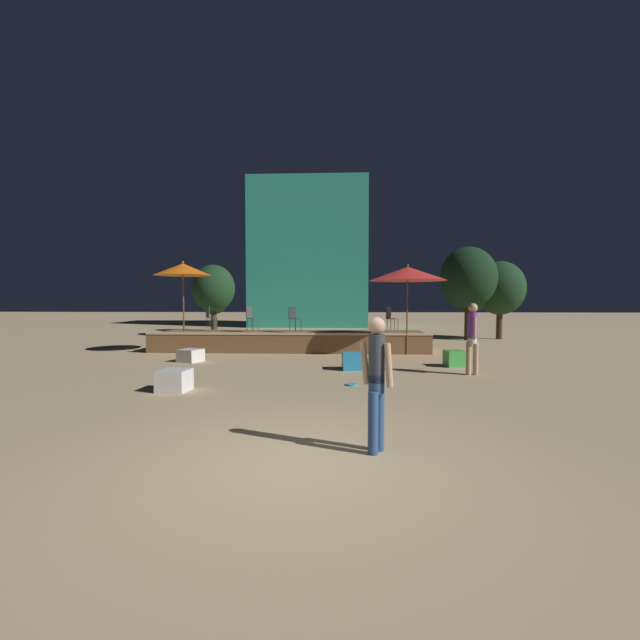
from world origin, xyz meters
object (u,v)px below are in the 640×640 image
cube_seat_1 (174,380)px  bistro_chair_2 (210,315)px  bistro_chair_0 (251,316)px  background_tree_0 (500,288)px  frisbee_disc (351,384)px  background_tree_2 (214,288)px  background_tree_4 (468,278)px  bistro_chair_3 (294,316)px  cube_seat_2 (191,355)px  background_tree_1 (213,297)px  background_tree_3 (470,289)px  person_1 (472,335)px  bistro_chair_1 (391,316)px  person_0 (376,380)px  patio_umbrella_1 (408,274)px  patio_umbrella_0 (183,270)px  cube_seat_0 (454,358)px  cube_seat_3 (352,361)px

cube_seat_1 → bistro_chair_2: 8.44m
bistro_chair_0 → background_tree_0: size_ratio=0.24×
frisbee_disc → background_tree_2: (-6.79, 12.39, 2.47)m
bistro_chair_2 → bistro_chair_0: bearing=-145.4°
bistro_chair_0 → background_tree_4: size_ratio=0.21×
bistro_chair_3 → cube_seat_1: bearing=-155.8°
cube_seat_2 → frisbee_disc: cube_seat_2 is taller
background_tree_1 → background_tree_3: size_ratio=0.88×
cube_seat_1 → background_tree_1: background_tree_1 is taller
background_tree_1 → person_1: bearing=-52.6°
cube_seat_2 → frisbee_disc: bearing=-35.0°
bistro_chair_1 → frisbee_disc: bearing=-160.0°
cube_seat_2 → bistro_chair_2: bistro_chair_2 is taller
cube_seat_1 → bistro_chair_0: size_ratio=0.71×
cube_seat_2 → background_tree_3: background_tree_3 is taller
person_0 → background_tree_3: bearing=11.7°
bistro_chair_1 → background_tree_2: size_ratio=0.24×
patio_umbrella_1 → bistro_chair_2: 7.95m
cube_seat_1 → background_tree_0: 16.79m
frisbee_disc → background_tree_0: background_tree_0 is taller
patio_umbrella_0 → cube_seat_0: 9.72m
cube_seat_3 → frisbee_disc: bearing=-92.0°
person_0 → background_tree_0: bearing=7.2°
background_tree_2 → background_tree_0: bearing=-3.4°
frisbee_disc → background_tree_2: bearing=118.7°
person_0 → cube_seat_3: bearing=33.1°
patio_umbrella_0 → background_tree_2: size_ratio=0.89×
patio_umbrella_1 → background_tree_2: size_ratio=0.84×
person_1 → background_tree_3: size_ratio=0.50×
bistro_chair_2 → person_1: bearing=-161.0°
background_tree_1 → bistro_chair_3: bearing=-57.7°
person_0 → bistro_chair_1: bearing=24.4°
person_1 → bistro_chair_2: person_1 is taller
person_0 → background_tree_0: 17.41m
bistro_chair_0 → cube_seat_0: bearing=-95.9°
cube_seat_0 → background_tree_0: background_tree_0 is taller
cube_seat_0 → background_tree_1: size_ratio=0.18×
bistro_chair_2 → cube_seat_1: bearing=155.9°
bistro_chair_3 → frisbee_disc: bistro_chair_3 is taller
cube_seat_0 → cube_seat_2: size_ratio=0.71×
patio_umbrella_0 → background_tree_0: size_ratio=0.87×
background_tree_3 → bistro_chair_2: bearing=-159.7°
background_tree_1 → bistro_chair_2: bearing=-74.3°
cube_seat_1 → person_0: size_ratio=0.38×
background_tree_4 → cube_seat_2: bearing=-144.6°
patio_umbrella_1 → background_tree_4: 6.64m
background_tree_1 → background_tree_3: bearing=-16.1°
background_tree_0 → background_tree_2: (-14.26, 0.84, 0.03)m
background_tree_4 → person_1: bearing=-105.7°
cube_seat_1 → cube_seat_3: 4.78m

